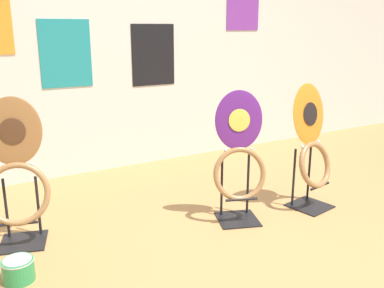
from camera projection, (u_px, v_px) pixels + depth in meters
ground_plane at (306, 274)px, 2.39m from camera, size 14.00×14.00×0.00m
wall_back at (134, 31)px, 4.01m from camera, size 8.00×0.07×2.60m
toilet_seat_display_orange_sun at (312, 147)px, 3.18m from camera, size 0.40×0.32×0.94m
toilet_seat_display_woodgrain at (17, 180)px, 2.63m from camera, size 0.42×0.35×0.93m
toilet_seat_display_purple_note at (239, 162)px, 2.95m from camera, size 0.40×0.36×0.93m
paint_can at (18, 269)px, 2.31m from camera, size 0.17×0.17×0.13m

